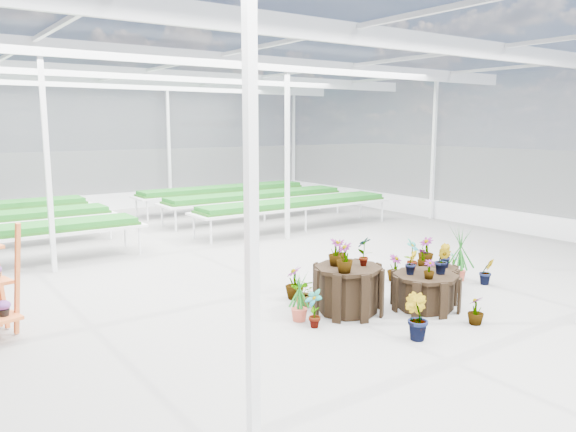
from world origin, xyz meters
TOP-DOWN VIEW (x-y plane):
  - ground_plane at (0.00, 0.00)m, footprint 24.00×24.00m
  - greenhouse_shell at (0.00, 0.00)m, footprint 18.00×24.00m
  - steel_frame at (0.00, 0.00)m, footprint 18.00×24.00m
  - nursery_benches at (0.00, 7.20)m, footprint 16.00×7.00m
  - plinth_tall at (0.36, -1.51)m, footprint 1.39×1.39m
  - plinth_mid at (1.56, -2.11)m, footprint 1.42×1.42m
  - plinth_low at (2.56, -1.41)m, footprint 1.24×1.24m
  - nursery_plants at (1.35, -1.44)m, footprint 4.57×3.04m

SIDE VIEW (x-z plane):
  - ground_plane at x=0.00m, z-range 0.00..0.00m
  - plinth_low at x=2.56m, z-range 0.00..0.43m
  - plinth_mid at x=1.56m, z-range 0.00..0.59m
  - plinth_tall at x=0.36m, z-range 0.00..0.78m
  - nursery_benches at x=0.00m, z-range 0.00..0.84m
  - nursery_plants at x=1.35m, z-range -0.12..1.16m
  - greenhouse_shell at x=0.00m, z-range 0.00..4.50m
  - steel_frame at x=0.00m, z-range 0.00..4.50m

